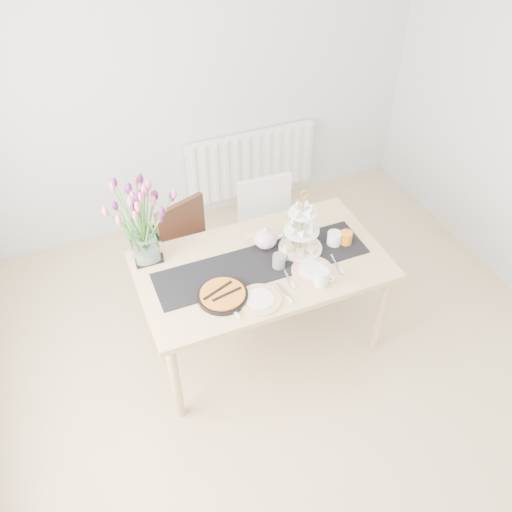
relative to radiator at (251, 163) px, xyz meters
name	(u,v)px	position (x,y,z in m)	size (l,w,h in m)	color
room_shell	(322,259)	(-0.50, -2.19, 0.85)	(4.50, 4.50, 4.50)	tan
radiator	(251,163)	(0.00, 0.00, 0.00)	(1.20, 0.08, 0.60)	white
dining_table	(262,272)	(-0.56, -1.57, 0.22)	(1.60, 0.90, 0.75)	tan
chair_brown	(192,247)	(-0.86, -0.94, 0.02)	(0.52, 0.52, 0.82)	#391E14
chair_white	(269,225)	(-0.22, -0.93, 0.05)	(0.44, 0.44, 0.86)	silver
table_runner	(262,263)	(-0.56, -1.57, 0.30)	(1.40, 0.35, 0.01)	black
tulip_vase	(139,213)	(-1.23, -1.23, 0.66)	(0.66, 0.66, 0.57)	silver
cake_stand	(301,235)	(-0.27, -1.54, 0.42)	(0.29, 0.29, 0.42)	gold
teapot	(265,239)	(-0.47, -1.43, 0.38)	(0.24, 0.20, 0.16)	silver
cream_jug	(334,239)	(-0.04, -1.57, 0.35)	(0.09, 0.09, 0.09)	white
tart_tin	(223,295)	(-0.89, -1.75, 0.32)	(0.31, 0.31, 0.04)	black
mug_grey	(279,261)	(-0.47, -1.64, 0.35)	(0.08, 0.08, 0.10)	slate
mug_white	(321,277)	(-0.29, -1.88, 0.36)	(0.09, 0.09, 0.11)	white
mug_orange	(346,238)	(0.04, -1.60, 0.35)	(0.08, 0.08, 0.10)	orange
plate_left	(259,300)	(-0.70, -1.86, 0.31)	(0.26, 0.26, 0.01)	silver
plate_right	(312,271)	(-0.29, -1.76, 0.31)	(0.27, 0.27, 0.01)	white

